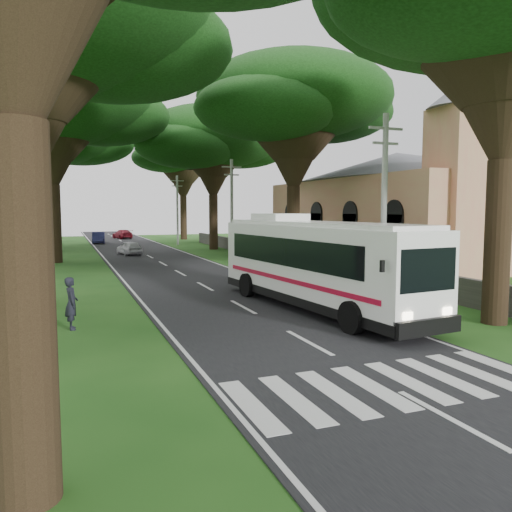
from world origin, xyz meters
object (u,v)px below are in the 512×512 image
church (398,199)px  pole_far (177,209)px  distant_car_b (99,238)px  pole_near (384,208)px  distant_car_c (122,234)px  pole_mid (232,208)px  distant_car_a (129,248)px  coach_bus (315,262)px  pedestrian (71,303)px

church → pole_far: 27.41m
church → distant_car_b: size_ratio=5.84×
pole_near → distant_car_c: 54.90m
pole_mid → pole_far: 20.00m
distant_car_b → distant_car_a: bearing=-80.5°
pole_mid → distant_car_c: size_ratio=1.86×
distant_car_b → distant_car_c: 9.88m
distant_car_a → distant_car_b: 17.01m
coach_bus → pedestrian: coach_bus is taller
pole_far → distant_car_a: bearing=-121.1°
pole_near → pedestrian: 12.69m
coach_bus → distant_car_b: coach_bus is taller
pole_mid → distant_car_b: (-8.50, 25.47, -3.47)m
church → pole_mid: bearing=160.2°
pole_far → coach_bus: size_ratio=0.64×
pole_far → distant_car_b: size_ratio=1.95×
distant_car_a → distant_car_c: distant_car_a is taller
distant_car_b → pedestrian: bearing=-90.6°
distant_car_c → pedestrian: pedestrian is taller
pole_near → pole_far: size_ratio=1.00×
pole_mid → distant_car_b: 27.08m
church → coach_bus: church is taller
coach_bus → pedestrian: 9.50m
pole_far → distant_car_b: pole_far is taller
pole_mid → pedestrian: 23.24m
church → pedestrian: bearing=-148.6°
church → pedestrian: church is taller
coach_bus → pole_mid: bearing=76.2°
pole_mid → coach_bus: (-2.81, -19.30, -2.24)m
church → distant_car_b: bearing=124.9°
pedestrian → pole_mid: bearing=-36.8°
pedestrian → church: bearing=-63.2°
distant_car_a → pedestrian: bearing=68.4°
pole_mid → distant_car_c: bearing=97.7°
pole_near → distant_car_a: size_ratio=2.18×
coach_bus → church: bearing=38.9°
church → distant_car_a: bearing=146.0°
distant_car_a → distant_car_c: bearing=-105.7°
pole_near → pole_far: (0.00, 40.00, 0.00)m
coach_bus → distant_car_b: (-5.69, 44.77, -1.23)m
pole_near → distant_car_a: bearing=103.6°
pole_mid → distant_car_a: size_ratio=2.18×
distant_car_a → church: bearing=135.2°
pole_near → distant_car_b: bearing=100.6°
pole_far → coach_bus: bearing=-94.1°
pole_mid → pole_far: bearing=90.0°
church → distant_car_b: 36.72m
distant_car_b → pedestrian: 45.11m
distant_car_a → distant_car_c: size_ratio=0.85×
pedestrian → distant_car_a: bearing=-15.4°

